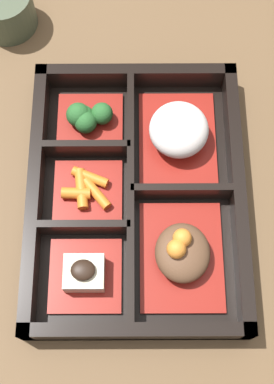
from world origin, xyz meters
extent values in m
plane|color=brown|center=(0.00, 0.00, 0.00)|extent=(3.00, 3.00, 0.00)
cube|color=black|center=(0.00, 0.00, 0.01)|extent=(0.32, 0.24, 0.01)
cube|color=black|center=(0.00, -0.11, 0.02)|extent=(0.32, 0.01, 0.04)
cube|color=black|center=(0.00, 0.11, 0.02)|extent=(0.32, 0.01, 0.04)
cube|color=black|center=(-0.15, 0.00, 0.02)|extent=(0.01, 0.24, 0.04)
cube|color=black|center=(0.15, 0.00, 0.02)|extent=(0.01, 0.24, 0.04)
cube|color=black|center=(0.00, -0.01, 0.02)|extent=(0.29, 0.01, 0.04)
cube|color=black|center=(-0.05, -0.06, 0.02)|extent=(0.01, 0.10, 0.04)
cube|color=black|center=(0.04, -0.06, 0.02)|extent=(0.01, 0.10, 0.04)
cube|color=black|center=(0.00, 0.05, 0.02)|extent=(0.01, 0.11, 0.04)
cube|color=maroon|center=(-0.07, 0.05, 0.01)|extent=(0.12, 0.09, 0.01)
ellipsoid|color=silver|center=(-0.07, 0.05, 0.04)|extent=(0.07, 0.07, 0.05)
cube|color=maroon|center=(0.07, 0.05, 0.01)|extent=(0.12, 0.09, 0.01)
ellipsoid|color=brown|center=(0.07, 0.05, 0.03)|extent=(0.07, 0.06, 0.03)
sphere|color=orange|center=(0.06, 0.05, 0.05)|extent=(0.02, 0.02, 0.02)
sphere|color=orange|center=(0.07, 0.04, 0.05)|extent=(0.02, 0.02, 0.02)
cube|color=maroon|center=(-0.10, -0.06, 0.01)|extent=(0.07, 0.08, 0.01)
sphere|color=#265B28|center=(-0.10, -0.07, 0.03)|extent=(0.03, 0.03, 0.03)
sphere|color=#265B28|center=(-0.10, -0.06, 0.03)|extent=(0.02, 0.02, 0.02)
sphere|color=#265B28|center=(-0.09, -0.06, 0.03)|extent=(0.03, 0.03, 0.03)
sphere|color=#265B28|center=(-0.10, -0.04, 0.03)|extent=(0.03, 0.03, 0.03)
cube|color=maroon|center=(-0.01, -0.06, 0.01)|extent=(0.08, 0.08, 0.01)
cylinder|color=orange|center=(-0.02, -0.05, 0.02)|extent=(0.03, 0.04, 0.01)
cylinder|color=orange|center=(0.00, -0.07, 0.02)|extent=(0.01, 0.03, 0.01)
cylinder|color=orange|center=(-0.01, -0.06, 0.02)|extent=(0.05, 0.02, 0.01)
cylinder|color=orange|center=(0.00, -0.05, 0.02)|extent=(0.04, 0.03, 0.01)
cube|color=maroon|center=(0.09, -0.06, 0.01)|extent=(0.08, 0.08, 0.01)
cube|color=beige|center=(0.09, -0.06, 0.03)|extent=(0.04, 0.04, 0.02)
ellipsoid|color=black|center=(0.09, -0.06, 0.04)|extent=(0.02, 0.03, 0.01)
cylinder|color=#424C38|center=(-0.25, -0.17, 0.03)|extent=(0.08, 0.08, 0.05)
camera|label=1|loc=(0.21, 0.00, 0.59)|focal=50.00mm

